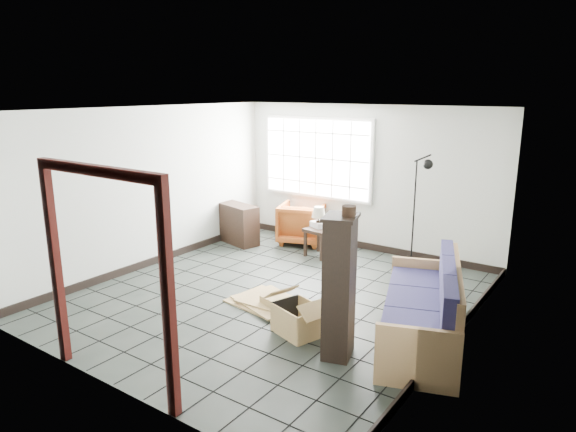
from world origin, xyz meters
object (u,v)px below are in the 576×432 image
Objects in this scene: side_table at (320,233)px; tall_shelf at (339,286)px; futon_sofa at (426,313)px; armchair at (302,221)px.

tall_shelf is (1.96, -2.84, 0.40)m from side_table.
futon_sofa reaches higher than side_table.
futon_sofa is 1.19m from tall_shelf.
futon_sofa is 3.29m from side_table.
armchair is 0.53× the size of tall_shelf.
tall_shelf is at bearing -55.43° from side_table.
armchair is 4.28m from tall_shelf.
side_table is at bearing 107.97° from tall_shelf.
side_table is (-2.63, 1.97, 0.07)m from futon_sofa.
side_table is (0.70, -0.50, -0.01)m from armchair.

